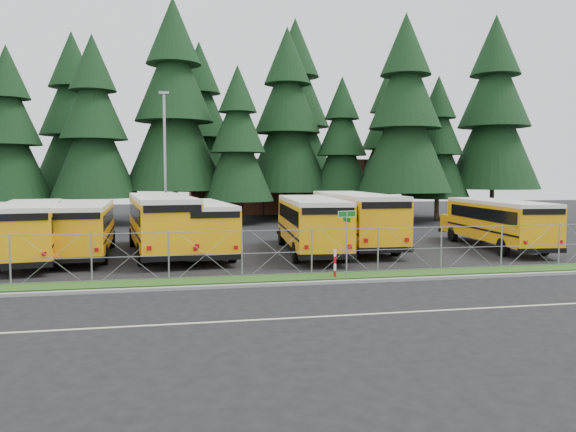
# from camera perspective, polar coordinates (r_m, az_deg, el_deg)

# --- Properties ---
(ground) EXTENTS (120.00, 120.00, 0.00)m
(ground) POSITION_cam_1_polar(r_m,az_deg,el_deg) (25.45, 4.07, -5.50)
(ground) COLOR black
(ground) RESTS_ON ground
(curb) EXTENTS (50.00, 0.25, 0.12)m
(curb) POSITION_cam_1_polar(r_m,az_deg,el_deg) (22.52, 6.20, -6.64)
(curb) COLOR gray
(curb) RESTS_ON ground
(grass_verge) EXTENTS (50.00, 1.40, 0.06)m
(grass_verge) POSITION_cam_1_polar(r_m,az_deg,el_deg) (23.84, 5.17, -6.10)
(grass_verge) COLOR #254C15
(grass_verge) RESTS_ON ground
(road_lane_line) EXTENTS (50.00, 0.12, 0.01)m
(road_lane_line) POSITION_cam_1_polar(r_m,az_deg,el_deg) (18.03, 10.99, -9.61)
(road_lane_line) COLOR beige
(road_lane_line) RESTS_ON ground
(chainlink_fence) EXTENTS (44.00, 0.10, 2.00)m
(chainlink_fence) POSITION_cam_1_polar(r_m,az_deg,el_deg) (24.35, 4.71, -3.56)
(chainlink_fence) COLOR gray
(chainlink_fence) RESTS_ON ground
(brick_building) EXTENTS (22.00, 10.00, 6.00)m
(brick_building) POSITION_cam_1_polar(r_m,az_deg,el_deg) (65.43, -0.24, 3.09)
(brick_building) COLOR brown
(brick_building) RESTS_ON ground
(bus_0) EXTENTS (4.14, 11.38, 2.92)m
(bus_0) POSITION_cam_1_polar(r_m,az_deg,el_deg) (30.59, -24.65, -1.48)
(bus_0) COLOR #EAB007
(bus_0) RESTS_ON ground
(bus_1) EXTENTS (3.10, 10.92, 2.83)m
(bus_1) POSITION_cam_1_polar(r_m,az_deg,el_deg) (31.27, -19.87, -1.31)
(bus_1) COLOR #EAB007
(bus_1) RESTS_ON ground
(bus_2) EXTENTS (4.31, 12.43, 3.19)m
(bus_2) POSITION_cam_1_polar(r_m,az_deg,el_deg) (30.79, -12.82, -0.91)
(bus_2) COLOR #EAB007
(bus_2) RESTS_ON ground
(bus_3) EXTENTS (3.53, 11.01, 2.84)m
(bus_3) POSITION_cam_1_polar(r_m,az_deg,el_deg) (30.44, -8.89, -1.24)
(bus_3) COLOR #EAB007
(bus_3) RESTS_ON ground
(bus_5) EXTENTS (3.74, 11.76, 3.03)m
(bus_5) POSITION_cam_1_polar(r_m,az_deg,el_deg) (30.59, 2.28, -0.99)
(bus_5) COLOR #EAB007
(bus_5) RESTS_ON ground
(bus_6) EXTENTS (3.20, 12.30, 3.21)m
(bus_6) POSITION_cam_1_polar(r_m,az_deg,el_deg) (33.11, 6.66, -0.46)
(bus_6) COLOR #EAB007
(bus_6) RESTS_ON ground
(bus_east) EXTENTS (3.49, 10.93, 2.82)m
(bus_east) POSITION_cam_1_polar(r_m,az_deg,el_deg) (34.73, 20.34, -0.80)
(bus_east) COLOR #EAB007
(bus_east) RESTS_ON ground
(street_sign) EXTENTS (0.82, 0.54, 2.81)m
(street_sign) POSITION_cam_1_polar(r_m,az_deg,el_deg) (23.23, 5.99, -1.38)
(street_sign) COLOR gray
(street_sign) RESTS_ON ground
(striped_bollard) EXTENTS (0.11, 0.11, 1.20)m
(striped_bollard) POSITION_cam_1_polar(r_m,az_deg,el_deg) (23.48, 4.79, -4.84)
(striped_bollard) COLOR #B20C0C
(striped_bollard) RESTS_ON ground
(light_standard) EXTENTS (0.70, 0.35, 10.14)m
(light_standard) POSITION_cam_1_polar(r_m,az_deg,el_deg) (41.04, -12.39, 5.82)
(light_standard) COLOR gray
(light_standard) RESTS_ON ground
(conifer_1) EXTENTS (6.72, 6.72, 14.86)m
(conifer_1) POSITION_cam_1_polar(r_m,az_deg,el_deg) (51.70, -26.51, 7.26)
(conifer_1) COLOR black
(conifer_1) RESTS_ON ground
(conifer_2) EXTENTS (7.22, 7.22, 15.96)m
(conifer_2) POSITION_cam_1_polar(r_m,az_deg,el_deg) (50.16, -19.12, 8.21)
(conifer_2) COLOR black
(conifer_2) RESTS_ON ground
(conifer_3) EXTENTS (8.96, 8.96, 19.81)m
(conifer_3) POSITION_cam_1_polar(r_m,az_deg,el_deg) (51.39, -11.48, 10.41)
(conifer_3) COLOR black
(conifer_3) RESTS_ON ground
(conifer_4) EXTENTS (6.19, 6.19, 13.69)m
(conifer_4) POSITION_cam_1_polar(r_m,az_deg,el_deg) (48.98, -5.10, 7.19)
(conifer_4) COLOR black
(conifer_4) RESTS_ON ground
(conifer_5) EXTENTS (8.23, 8.23, 18.19)m
(conifer_5) POSITION_cam_1_polar(r_m,az_deg,el_deg) (54.02, -0.08, 9.33)
(conifer_5) COLOR black
(conifer_5) RESTS_ON ground
(conifer_6) EXTENTS (6.08, 6.08, 13.45)m
(conifer_6) POSITION_cam_1_polar(r_m,az_deg,el_deg) (53.36, 5.49, 6.82)
(conifer_6) COLOR black
(conifer_6) RESTS_ON ground
(conifer_7) EXTENTS (8.37, 8.37, 18.51)m
(conifer_7) POSITION_cam_1_polar(r_m,az_deg,el_deg) (51.62, 11.79, 9.66)
(conifer_7) COLOR black
(conifer_7) RESTS_ON ground
(conifer_8) EXTENTS (6.19, 6.19, 13.70)m
(conifer_8) POSITION_cam_1_polar(r_m,az_deg,el_deg) (55.94, 14.97, 6.70)
(conifer_8) COLOR black
(conifer_8) RESTS_ON ground
(conifer_9) EXTENTS (8.89, 8.89, 19.67)m
(conifer_9) POSITION_cam_1_polar(r_m,az_deg,el_deg) (58.83, 20.20, 9.38)
(conifer_9) COLOR black
(conifer_9) RESTS_ON ground
(conifer_10) EXTENTS (7.91, 7.91, 17.50)m
(conifer_10) POSITION_cam_1_polar(r_m,az_deg,el_deg) (56.43, -20.95, 8.48)
(conifer_10) COLOR black
(conifer_10) RESTS_ON ground
(conifer_11) EXTENTS (8.04, 8.04, 17.78)m
(conifer_11) POSITION_cam_1_polar(r_m,az_deg,el_deg) (58.66, -8.95, 8.67)
(conifer_11) COLOR black
(conifer_11) RESTS_ON ground
(conifer_12) EXTENTS (9.22, 9.22, 20.38)m
(conifer_12) POSITION_cam_1_polar(r_m,az_deg,el_deg) (59.17, 0.74, 9.95)
(conifer_12) COLOR black
(conifer_12) RESTS_ON ground
(conifer_13) EXTENTS (7.02, 7.02, 15.53)m
(conifer_13) POSITION_cam_1_polar(r_m,az_deg,el_deg) (61.76, 10.02, 7.38)
(conifer_13) COLOR black
(conifer_13) RESTS_ON ground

